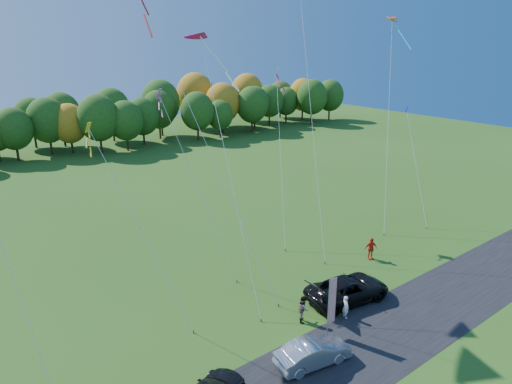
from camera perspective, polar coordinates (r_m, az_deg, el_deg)
ground at (r=30.89m, az=7.02°, el=-15.30°), size 160.00×160.00×0.00m
asphalt_strip at (r=28.74m, az=12.87°, el=-18.57°), size 90.00×6.00×0.01m
tree_line at (r=77.23m, az=-22.71°, el=4.23°), size 116.00×12.00×10.00m
black_suv at (r=32.65m, az=11.40°, el=-11.81°), size 6.39×3.69×1.68m
silver_sedan at (r=26.85m, az=7.18°, el=-19.29°), size 4.59×2.25×1.45m
person_tailgate_a at (r=30.83m, az=11.15°, el=-13.90°), size 0.51×0.64×1.54m
person_tailgate_b at (r=30.07m, az=5.93°, el=-14.30°), size 1.04×1.08×1.75m
person_east at (r=38.65m, az=14.16°, el=-6.87°), size 1.18×0.80×1.86m
feather_flag at (r=28.17m, az=9.42°, el=-13.19°), size 0.52×0.17×3.98m
kite_delta_blue at (r=31.07m, az=-6.81°, el=7.29°), size 5.66×12.91×23.40m
kite_parafoil_orange at (r=40.51m, az=6.31°, el=16.01°), size 8.91×13.83×31.37m
kite_delta_red at (r=31.01m, az=-3.52°, el=3.49°), size 3.46×11.04×18.69m
kite_parafoil_rainbow at (r=45.52m, az=16.21°, el=8.34°), size 8.08×6.73×19.58m
kite_diamond_yellow at (r=28.52m, az=-14.16°, el=-4.61°), size 3.50×6.85×12.74m
kite_diamond_green at (r=25.92m, az=-27.71°, el=-10.71°), size 1.56×4.88×11.02m
kite_diamond_white at (r=40.36m, az=3.11°, el=4.33°), size 4.76×7.07×15.07m
kite_diamond_pink at (r=33.50m, az=-7.23°, el=0.50°), size 3.12×6.56×14.17m
kite_diamond_blue_low at (r=47.03m, az=19.40°, el=3.00°), size 2.62×5.56×11.23m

